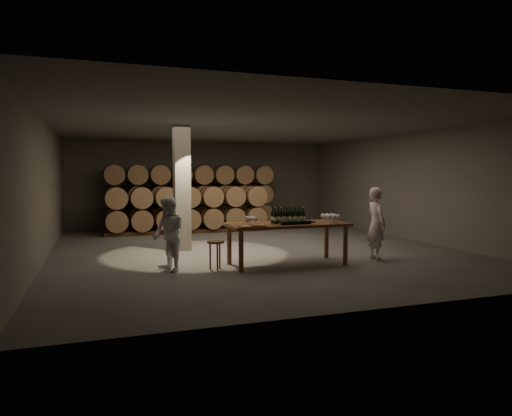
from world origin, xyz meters
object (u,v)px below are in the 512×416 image
object	(u,v)px
tasting_table	(287,228)
stool	(216,246)
plate	(308,222)
person_woman	(169,234)
person_man	(376,224)
bottle_cluster	(288,217)
notebook_near	(258,226)

from	to	relation	value
tasting_table	stool	size ratio (longest dim) A/B	4.43
tasting_table	plate	world-z (taller)	plate
person_woman	plate	bearing A→B (deg)	68.22
plate	person_woman	world-z (taller)	person_woman
stool	person_man	size ratio (longest dim) A/B	0.35
bottle_cluster	person_man	xyz separation A→B (m)	(2.12, -0.16, -0.20)
stool	person_woman	bearing A→B (deg)	172.22
bottle_cluster	person_woman	world-z (taller)	person_woman
person_woman	tasting_table	bearing A→B (deg)	67.87
person_man	person_woman	xyz separation A→B (m)	(-4.67, 0.26, -0.08)
plate	person_woman	distance (m)	3.02
tasting_table	notebook_near	distance (m)	0.90
plate	stool	size ratio (longest dim) A/B	0.51
tasting_table	stool	bearing A→B (deg)	-179.78
tasting_table	stool	world-z (taller)	tasting_table
plate	person_woman	size ratio (longest dim) A/B	0.20
plate	notebook_near	xyz separation A→B (m)	(-1.29, -0.38, 0.01)
plate	person_man	world-z (taller)	person_man
bottle_cluster	plate	xyz separation A→B (m)	(0.46, -0.02, -0.12)
tasting_table	notebook_near	xyz separation A→B (m)	(-0.80, -0.38, 0.12)
tasting_table	person_man	bearing A→B (deg)	-3.80
bottle_cluster	person_man	distance (m)	2.13
plate	stool	distance (m)	2.12
stool	person_man	world-z (taller)	person_man
notebook_near	stool	xyz separation A→B (m)	(-0.79, 0.37, -0.43)
tasting_table	plate	size ratio (longest dim) A/B	8.73
tasting_table	person_woman	bearing A→B (deg)	177.24
bottle_cluster	notebook_near	size ratio (longest dim) A/B	2.85
tasting_table	person_woman	distance (m)	2.53
bottle_cluster	plate	world-z (taller)	bottle_cluster
bottle_cluster	person_man	world-z (taller)	person_man
bottle_cluster	person_man	size ratio (longest dim) A/B	0.45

